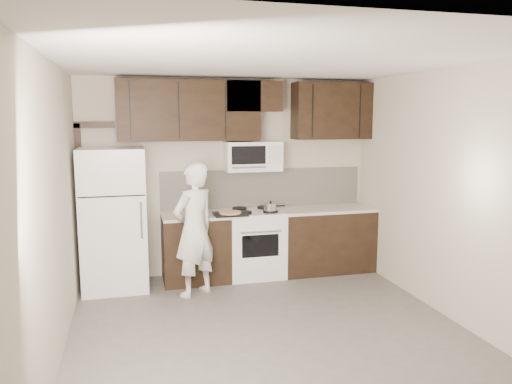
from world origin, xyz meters
name	(u,v)px	position (x,y,z in m)	size (l,w,h in m)	color
floor	(273,337)	(0.00, 0.00, 0.00)	(4.50, 4.50, 0.00)	#575552
back_wall	(228,177)	(0.00, 2.25, 1.35)	(4.00, 4.00, 0.00)	beige
ceiling	(275,60)	(0.00, 0.00, 2.70)	(4.50, 4.50, 0.00)	white
counter_run	(276,242)	(0.60, 1.94, 0.46)	(2.95, 0.64, 0.91)	black
stove	(255,243)	(0.30, 1.94, 0.46)	(0.76, 0.66, 0.94)	white
backsplash	(263,188)	(0.50, 2.24, 1.18)	(2.90, 0.02, 0.54)	beige
upper_cabinets	(246,109)	(0.21, 2.08, 2.28)	(3.48, 0.35, 0.78)	black
microwave	(253,156)	(0.30, 2.06, 1.65)	(0.76, 0.42, 0.40)	white
refrigerator	(114,219)	(-1.55, 1.89, 0.90)	(0.80, 0.76, 1.80)	white
door_trim	(84,190)	(-1.92, 2.21, 1.25)	(0.50, 0.08, 2.12)	black
saucepan	(271,208)	(0.48, 1.79, 0.98)	(0.29, 0.17, 0.16)	silver
baking_tray	(230,214)	(-0.08, 1.76, 0.92)	(0.43, 0.32, 0.02)	black
pizza	(230,212)	(-0.08, 1.76, 0.94)	(0.29, 0.29, 0.02)	beige
person	(194,230)	(-0.60, 1.40, 0.82)	(0.60, 0.39, 1.65)	silver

